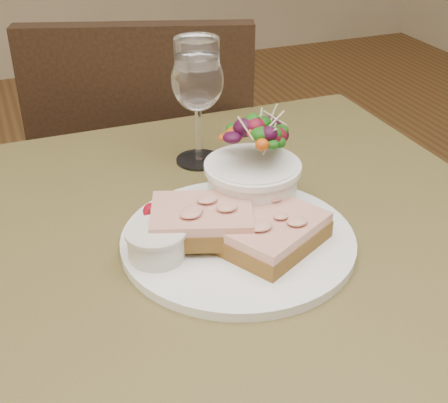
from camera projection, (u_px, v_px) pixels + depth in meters
name	position (u px, v px, depth m)	size (l,w,h in m)	color
cafe_table	(221.00, 311.00, 0.80)	(0.80, 0.80, 0.75)	#4E4321
chair_far	(156.00, 255.00, 1.52)	(0.53, 0.53, 0.90)	black
dinner_plate	(238.00, 240.00, 0.75)	(0.28, 0.28, 0.01)	white
sandwich_front	(273.00, 233.00, 0.73)	(0.15, 0.14, 0.03)	#4F3015
sandwich_back	(202.00, 220.00, 0.74)	(0.14, 0.12, 0.03)	#4F3015
ramekin	(156.00, 242.00, 0.71)	(0.07, 0.07, 0.04)	silver
salad_bowl	(253.00, 164.00, 0.79)	(0.11, 0.11, 0.13)	white
garnish	(158.00, 210.00, 0.79)	(0.05, 0.04, 0.02)	#0A3C0A
wine_glass	(197.00, 84.00, 0.89)	(0.08, 0.08, 0.18)	white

